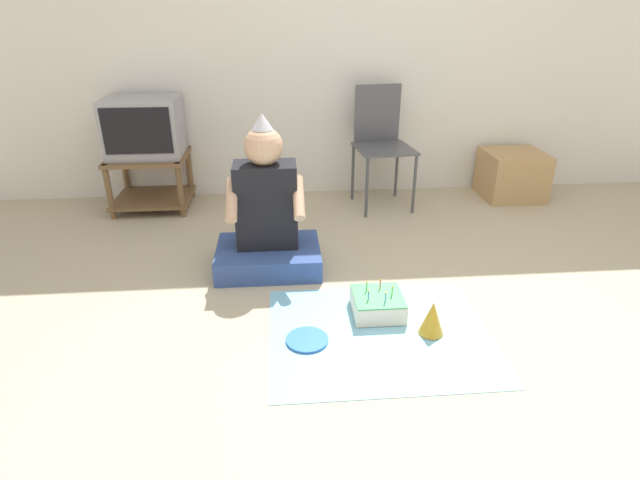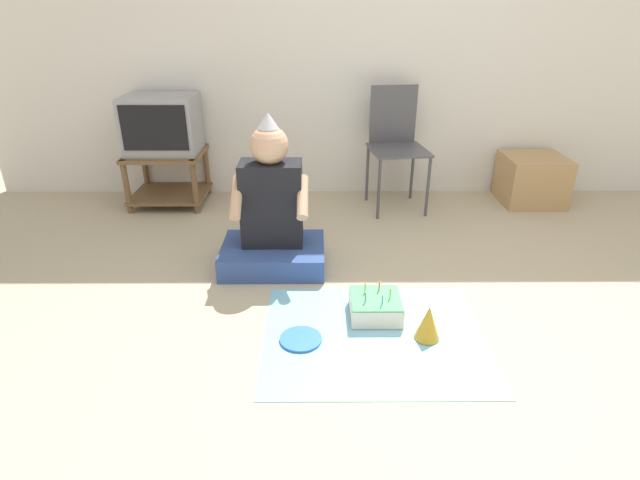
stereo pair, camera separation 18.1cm
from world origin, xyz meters
name	(u,v)px [view 1 (the left image)]	position (x,y,z in m)	size (l,w,h in m)	color
ground_plane	(434,354)	(0.00, 0.00, 0.00)	(16.00, 16.00, 0.00)	tan
wall_back	(365,33)	(0.00, 2.30, 1.27)	(6.40, 0.06, 2.55)	silver
tv_stand	(151,177)	(-1.70, 2.01, 0.25)	(0.58, 0.52, 0.42)	brown
tv	(144,127)	(-1.70, 2.03, 0.64)	(0.54, 0.43, 0.43)	#99999E
folding_chair	(381,138)	(0.10, 1.97, 0.53)	(0.47, 0.48, 0.92)	#4C4C51
cardboard_box_stack	(512,175)	(1.23, 2.01, 0.19)	(0.47, 0.46, 0.38)	tan
person_seated	(267,220)	(-0.78, 0.94, 0.31)	(0.63, 0.47, 0.93)	#334C8C
party_cloth	(379,334)	(-0.23, 0.17, 0.00)	(1.08, 0.89, 0.01)	#7FC6E0
birthday_cake	(378,304)	(-0.20, 0.36, 0.06)	(0.26, 0.26, 0.16)	#F4E0C6
party_hat_blue	(432,318)	(0.03, 0.16, 0.09)	(0.12, 0.12, 0.18)	gold
paper_plate	(307,340)	(-0.59, 0.14, 0.01)	(0.20, 0.20, 0.01)	blue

